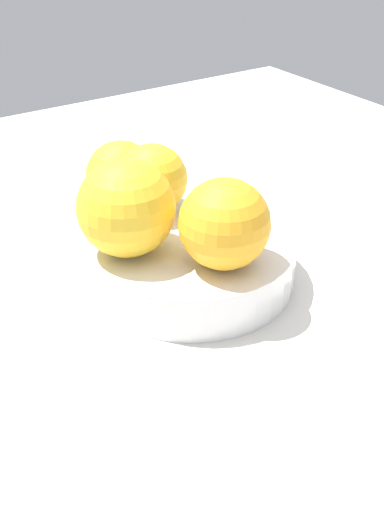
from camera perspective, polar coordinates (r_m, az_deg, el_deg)
The scene contains 6 objects.
ground_plane at distance 61.50cm, azimuth -0.00°, elevation -2.89°, with size 110.00×110.00×2.00cm, color silver.
fruit_bowl at distance 59.80cm, azimuth -0.00°, elevation -0.45°, with size 19.32×19.32×4.41cm.
orange_in_bowl_0 at distance 53.00cm, azimuth 2.72°, elevation 2.82°, with size 7.88×7.88×7.88cm, color #F9A823.
orange_in_bowl_1 at distance 62.14cm, azimuth -3.95°, elevation 6.86°, with size 6.95×6.95×6.95cm, color yellow.
orange_in_bowl_2 at distance 55.07cm, azimuth -5.95°, elevation 4.34°, with size 8.70×8.70×8.70cm, color yellow.
orange_loose_0 at distance 72.50cm, azimuth -6.39°, elevation 7.17°, with size 8.08×8.08×8.08cm, color yellow.
Camera 1 is at (42.21, -27.94, 33.93)cm, focal length 44.36 mm.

